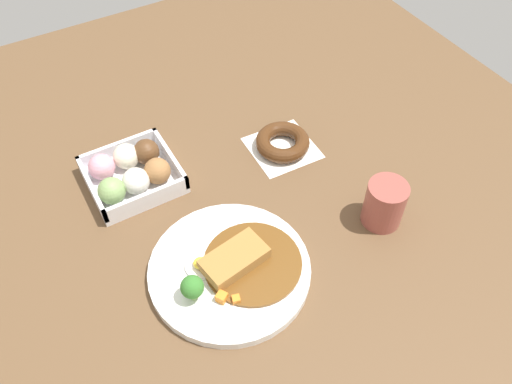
% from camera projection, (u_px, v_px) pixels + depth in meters
% --- Properties ---
extents(ground_plane, '(1.60, 1.60, 0.00)m').
position_uv_depth(ground_plane, '(222.00, 223.00, 0.98)').
color(ground_plane, brown).
extents(curry_plate, '(0.28, 0.28, 0.07)m').
position_uv_depth(curry_plate, '(230.00, 269.00, 0.90)').
color(curry_plate, white).
rests_on(curry_plate, ground_plane).
extents(donut_box, '(0.17, 0.16, 0.06)m').
position_uv_depth(donut_box, '(131.00, 172.00, 1.03)').
color(donut_box, white).
rests_on(donut_box, ground_plane).
extents(chocolate_ring_donut, '(0.14, 0.14, 0.03)m').
position_uv_depth(chocolate_ring_donut, '(283.00, 143.00, 1.10)').
color(chocolate_ring_donut, white).
rests_on(chocolate_ring_donut, ground_plane).
extents(coffee_mug, '(0.07, 0.07, 0.09)m').
position_uv_depth(coffee_mug, '(384.00, 204.00, 0.95)').
color(coffee_mug, '#9E4C42').
rests_on(coffee_mug, ground_plane).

